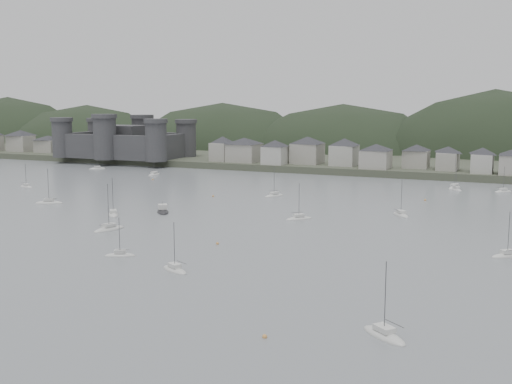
% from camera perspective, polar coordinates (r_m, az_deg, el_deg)
% --- Properties ---
extents(ground, '(900.00, 900.00, 0.00)m').
position_cam_1_polar(ground, '(114.73, -15.56, -7.96)').
color(ground, slate).
rests_on(ground, ground).
extents(far_shore_land, '(900.00, 250.00, 3.00)m').
position_cam_1_polar(far_shore_land, '(387.21, 13.38, 3.66)').
color(far_shore_land, '#383D2D').
rests_on(far_shore_land, ground).
extents(forested_ridge, '(851.55, 103.94, 102.57)m').
position_cam_1_polar(forested_ridge, '(362.53, 13.30, 1.33)').
color(forested_ridge, black).
rests_on(forested_ridge, ground).
extents(castle, '(66.00, 43.00, 20.00)m').
position_cam_1_polar(castle, '(326.67, -11.88, 4.55)').
color(castle, '#38383B').
rests_on(castle, far_shore_land).
extents(waterfront_town, '(451.48, 28.46, 12.92)m').
position_cam_1_polar(waterfront_town, '(269.56, 19.59, 2.98)').
color(waterfront_town, '#98968B').
rests_on(waterfront_town, far_shore_land).
extents(sailboat_lead, '(5.05, 9.44, 12.31)m').
position_cam_1_polar(sailboat_lead, '(158.32, -13.23, -3.33)').
color(sailboat_lead, silver).
rests_on(sailboat_lead, ground).
extents(moored_fleet, '(226.32, 178.09, 13.57)m').
position_cam_1_polar(moored_fleet, '(173.69, -1.46, -2.08)').
color(moored_fleet, silver).
rests_on(moored_fleet, ground).
extents(motor_launch_far, '(7.68, 8.84, 4.06)m').
position_cam_1_polar(motor_launch_far, '(180.09, -8.47, -1.76)').
color(motor_launch_far, black).
rests_on(motor_launch_far, ground).
extents(mooring_buoys, '(178.64, 137.25, 0.70)m').
position_cam_1_polar(mooring_buoys, '(167.15, -2.24, -2.51)').
color(mooring_buoys, '#CF8E45').
rests_on(mooring_buoys, ground).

